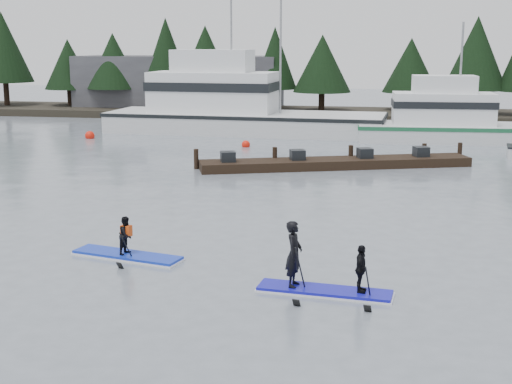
% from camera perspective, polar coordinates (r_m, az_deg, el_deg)
% --- Properties ---
extents(ground, '(160.00, 160.00, 0.00)m').
position_cam_1_polar(ground, '(19.45, -3.24, -6.78)').
color(ground, slate).
rests_on(ground, ground).
extents(far_shore, '(70.00, 8.00, 0.60)m').
position_cam_1_polar(far_shore, '(60.34, 6.27, 6.22)').
color(far_shore, '#2D281E').
rests_on(far_shore, ground).
extents(treeline, '(60.00, 4.00, 8.00)m').
position_cam_1_polar(treeline, '(60.37, 6.27, 5.94)').
color(treeline, black).
rests_on(treeline, ground).
extents(waterfront_building, '(18.00, 6.00, 5.00)m').
position_cam_1_polar(waterfront_building, '(64.68, -6.15, 8.56)').
color(waterfront_building, '#4C4C51').
rests_on(waterfront_building, ground).
extents(fishing_boat_large, '(19.43, 6.30, 10.65)m').
position_cam_1_polar(fishing_boat_large, '(50.09, -1.55, 5.73)').
color(fishing_boat_large, silver).
rests_on(fishing_boat_large, ground).
extents(fishing_boat_medium, '(14.05, 4.69, 8.33)m').
position_cam_1_polar(fishing_boat_medium, '(47.43, 16.13, 4.63)').
color(fishing_boat_medium, silver).
rests_on(fishing_boat_medium, ground).
extents(floating_dock, '(13.56, 6.41, 0.46)m').
position_cam_1_polar(floating_dock, '(36.19, 6.43, 2.31)').
color(floating_dock, black).
rests_on(floating_dock, ground).
extents(buoy_a, '(0.62, 0.62, 0.62)m').
position_cam_1_polar(buoy_a, '(48.27, -13.15, 4.20)').
color(buoy_a, red).
rests_on(buoy_a, ground).
extents(buoy_b, '(0.51, 0.51, 0.51)m').
position_cam_1_polar(buoy_b, '(43.16, -0.82, 3.63)').
color(buoy_b, red).
rests_on(buoy_b, ground).
extents(paddleboard_solo, '(3.46, 1.55, 1.75)m').
position_cam_1_polar(paddleboard_solo, '(21.33, -10.29, -4.29)').
color(paddleboard_solo, '#132FB7').
rests_on(paddleboard_solo, ground).
extents(paddleboard_duo, '(3.44, 1.31, 2.30)m').
position_cam_1_polar(paddleboard_duo, '(18.10, 5.17, -6.19)').
color(paddleboard_duo, '#1212AC').
rests_on(paddleboard_duo, ground).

